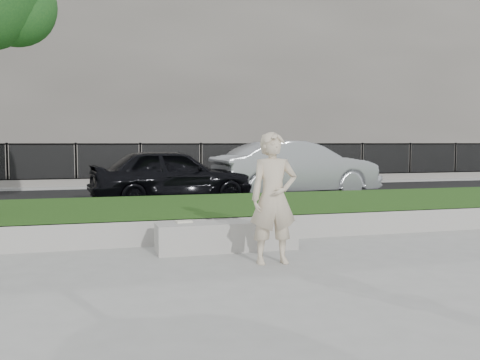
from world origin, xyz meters
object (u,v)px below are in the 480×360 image
object	(u,v)px
stone_bench	(227,236)
car_dark	(171,175)
man	(274,198)
car_silver	(296,169)
book	(184,221)

from	to	relation	value
stone_bench	car_dark	size ratio (longest dim) A/B	0.50
man	car_dark	world-z (taller)	man
man	car_silver	distance (m)	8.74
car_dark	man	bearing A→B (deg)	175.80
stone_bench	man	distance (m)	1.26
book	car_silver	world-z (taller)	car_silver
stone_bench	car_dark	world-z (taller)	car_dark
stone_bench	car_silver	world-z (taller)	car_silver
man	stone_bench	bearing A→B (deg)	113.87
stone_bench	man	xyz separation A→B (m)	(0.38, -1.00, 0.66)
man	car_silver	world-z (taller)	man
man	book	size ratio (longest dim) A/B	7.57
man	car_dark	size ratio (longest dim) A/B	0.41
stone_bench	book	xyz separation A→B (m)	(-0.63, 0.12, 0.23)
stone_bench	car_silver	bearing A→B (deg)	60.84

